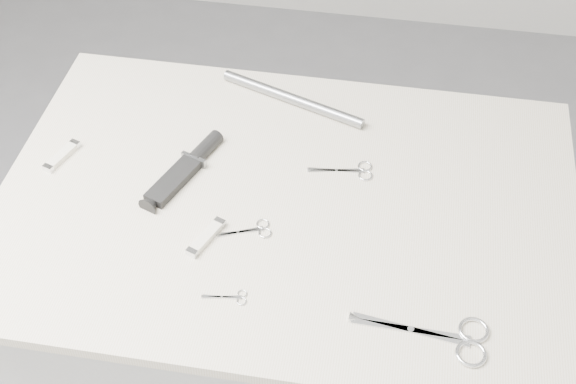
% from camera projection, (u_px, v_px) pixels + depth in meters
% --- Properties ---
extents(plinth, '(0.90, 0.60, 0.90)m').
position_uv_depth(plinth, '(286.00, 352.00, 1.72)').
color(plinth, beige).
rests_on(plinth, ground).
extents(display_board, '(1.00, 0.70, 0.02)m').
position_uv_depth(display_board, '(285.00, 204.00, 1.39)').
color(display_board, beige).
rests_on(display_board, plinth).
extents(large_shears, '(0.21, 0.09, 0.01)m').
position_uv_depth(large_shears, '(450.00, 337.00, 1.18)').
color(large_shears, silver).
rests_on(large_shears, display_board).
extents(embroidery_scissors_a, '(0.10, 0.06, 0.00)m').
position_uv_depth(embroidery_scissors_a, '(251.00, 230.00, 1.33)').
color(embroidery_scissors_a, silver).
rests_on(embroidery_scissors_a, display_board).
extents(embroidery_scissors_b, '(0.12, 0.05, 0.00)m').
position_uv_depth(embroidery_scissors_b, '(352.00, 171.00, 1.43)').
color(embroidery_scissors_b, silver).
rests_on(embroidery_scissors_b, display_board).
extents(tiny_scissors, '(0.07, 0.03, 0.00)m').
position_uv_depth(tiny_scissors, '(231.00, 297.00, 1.23)').
color(tiny_scissors, silver).
rests_on(tiny_scissors, display_board).
extents(sheathed_knife, '(0.10, 0.20, 0.03)m').
position_uv_depth(sheathed_knife, '(188.00, 166.00, 1.43)').
color(sheathed_knife, black).
rests_on(sheathed_knife, display_board).
extents(pocket_knife_a, '(0.04, 0.09, 0.01)m').
position_uv_depth(pocket_knife_a, '(62.00, 156.00, 1.45)').
color(pocket_knife_a, silver).
rests_on(pocket_knife_a, display_board).
extents(pocket_knife_b, '(0.05, 0.09, 0.01)m').
position_uv_depth(pocket_knife_b, '(206.00, 237.00, 1.32)').
color(pocket_knife_b, silver).
rests_on(pocket_knife_b, display_board).
extents(metal_rail, '(0.29, 0.12, 0.02)m').
position_uv_depth(metal_rail, '(292.00, 99.00, 1.56)').
color(metal_rail, gray).
rests_on(metal_rail, display_board).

